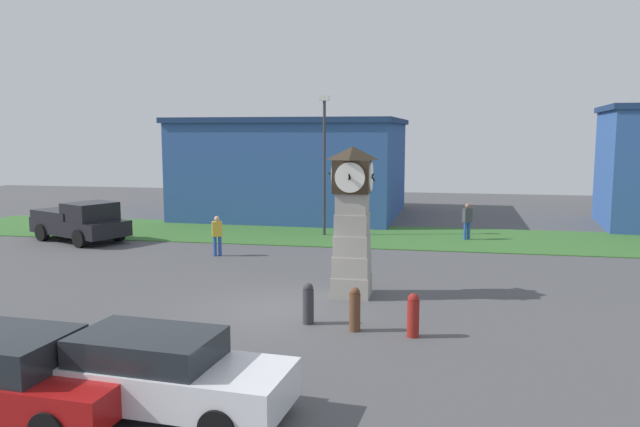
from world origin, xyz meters
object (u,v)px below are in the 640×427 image
(car_near_tower, at_px, (11,373))
(pedestrian_crossing_lot, at_px, (467,219))
(bollard_near_tower, at_px, (413,315))
(pickup_truck, at_px, (80,221))
(car_by_building, at_px, (161,373))
(street_lamp_near_road, at_px, (324,156))
(bollard_mid_row, at_px, (355,309))
(pedestrian_near_bench, at_px, (217,233))
(bollard_far_row, at_px, (308,303))
(clock_tower, at_px, (352,222))

(car_near_tower, distance_m, pedestrian_crossing_lot, 21.91)
(bollard_near_tower, relative_size, car_near_tower, 0.24)
(pickup_truck, bearing_deg, car_by_building, -54.29)
(bollard_near_tower, relative_size, street_lamp_near_road, 0.16)
(car_by_building, relative_size, pedestrian_crossing_lot, 2.70)
(bollard_mid_row, xyz_separation_m, pedestrian_near_bench, (-6.80, 8.55, 0.36))
(car_by_building, height_order, pickup_truck, pickup_truck)
(bollard_far_row, bearing_deg, pedestrian_crossing_lot, 71.52)
(car_near_tower, xyz_separation_m, car_by_building, (2.63, 0.52, 0.01))
(clock_tower, distance_m, pedestrian_crossing_lot, 11.62)
(bollard_near_tower, xyz_separation_m, car_by_building, (-4.26, -5.11, 0.20))
(clock_tower, height_order, pickup_truck, clock_tower)
(bollard_mid_row, relative_size, street_lamp_near_road, 0.17)
(bollard_near_tower, height_order, pedestrian_near_bench, pedestrian_near_bench)
(bollard_far_row, relative_size, pedestrian_near_bench, 0.67)
(bollard_far_row, height_order, street_lamp_near_road, street_lamp_near_road)
(clock_tower, relative_size, car_by_building, 0.99)
(clock_tower, xyz_separation_m, pedestrian_crossing_lot, (3.91, 10.86, -1.32))
(clock_tower, distance_m, car_near_tower, 10.54)
(pedestrian_near_bench, height_order, pedestrian_crossing_lot, pedestrian_crossing_lot)
(bollard_mid_row, xyz_separation_m, pedestrian_crossing_lot, (3.36, 14.27, 0.42))
(pedestrian_crossing_lot, height_order, street_lamp_near_road, street_lamp_near_road)
(pedestrian_near_bench, xyz_separation_m, pedestrian_crossing_lot, (10.17, 5.71, 0.06))
(car_by_building, xyz_separation_m, pedestrian_crossing_lot, (6.15, 19.56, 0.24))
(bollard_near_tower, bearing_deg, car_near_tower, -140.75)
(clock_tower, bearing_deg, bollard_near_tower, -60.53)
(car_near_tower, bearing_deg, pedestrian_near_bench, 95.53)
(street_lamp_near_road, bearing_deg, car_by_building, -88.14)
(car_by_building, bearing_deg, clock_tower, 75.58)
(bollard_mid_row, height_order, car_near_tower, car_near_tower)
(clock_tower, height_order, bollard_far_row, clock_tower)
(bollard_near_tower, xyz_separation_m, bollard_far_row, (-2.76, 0.55, 0.00))
(car_near_tower, height_order, pedestrian_crossing_lot, pedestrian_crossing_lot)
(bollard_near_tower, distance_m, bollard_far_row, 2.82)
(pedestrian_near_bench, bearing_deg, car_near_tower, -84.47)
(bollard_near_tower, relative_size, pickup_truck, 0.21)
(car_near_tower, height_order, street_lamp_near_road, street_lamp_near_road)
(bollard_mid_row, distance_m, pedestrian_crossing_lot, 14.66)
(car_by_building, relative_size, pedestrian_near_bench, 2.85)
(car_by_building, bearing_deg, street_lamp_near_road, 91.86)
(bollard_far_row, xyz_separation_m, car_by_building, (-1.50, -5.66, 0.20))
(bollard_mid_row, bearing_deg, pedestrian_crossing_lot, 76.74)
(bollard_near_tower, bearing_deg, car_by_building, -129.85)
(clock_tower, xyz_separation_m, bollard_far_row, (-0.74, -3.04, -1.76))
(pedestrian_crossing_lot, relative_size, street_lamp_near_road, 0.26)
(bollard_far_row, relative_size, car_by_building, 0.24)
(pickup_truck, bearing_deg, bollard_far_row, -38.46)
(bollard_mid_row, relative_size, car_by_building, 0.24)
(bollard_near_tower, xyz_separation_m, pedestrian_crossing_lot, (1.88, 14.45, 0.44))
(clock_tower, xyz_separation_m, car_near_tower, (-4.86, -9.22, -1.56))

